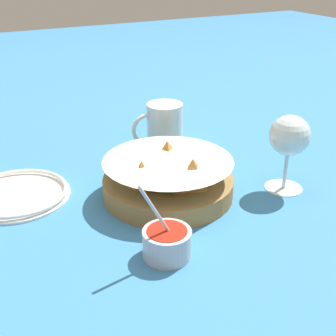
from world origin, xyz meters
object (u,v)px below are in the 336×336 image
object	(u,v)px
food_basket	(168,180)
sauce_cup	(167,242)
beer_mug	(164,128)
side_plate	(17,194)
wine_glass	(289,138)

from	to	relation	value
food_basket	sauce_cup	world-z (taller)	sauce_cup
beer_mug	side_plate	xyz separation A→B (m)	(0.35, 0.08, -0.04)
sauce_cup	side_plate	size ratio (longest dim) A/B	0.67
sauce_cup	beer_mug	world-z (taller)	sauce_cup
wine_glass	side_plate	world-z (taller)	wine_glass
sauce_cup	side_plate	bearing A→B (deg)	-60.54
food_basket	wine_glass	bearing A→B (deg)	159.58
sauce_cup	side_plate	xyz separation A→B (m)	(0.16, -0.29, -0.02)
sauce_cup	side_plate	world-z (taller)	sauce_cup
beer_mug	side_plate	size ratio (longest dim) A/B	0.63
sauce_cup	food_basket	bearing A→B (deg)	-118.44
beer_mug	side_plate	world-z (taller)	beer_mug
sauce_cup	beer_mug	bearing A→B (deg)	-116.70
food_basket	beer_mug	bearing A→B (deg)	-115.25
sauce_cup	wine_glass	bearing A→B (deg)	-163.74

